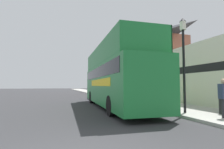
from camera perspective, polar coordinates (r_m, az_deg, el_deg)
The scene contains 9 objects.
ground_plane at distance 24.48m, azimuth -17.30°, elevation -7.13°, with size 144.00×144.00×0.00m, color #333335.
sidewalk at distance 22.86m, azimuth 2.28°, elevation -7.38°, with size 3.92×108.00×0.14m.
brick_terrace_rear at distance 30.65m, azimuth 7.01°, elevation 3.27°, with size 6.00×20.67×10.45m.
tour_bus at distance 12.77m, azimuth 0.60°, elevation -2.01°, with size 3.08×11.60×4.36m.
parked_car_ahead_of_bus at distance 20.31m, azimuth -4.33°, elevation -6.20°, with size 2.00×4.42×1.41m.
pedestrian_second at distance 9.38m, azimuth 32.76°, elevation -5.40°, with size 0.46×0.25×1.75m.
lamp_post_nearest at distance 10.27m, azimuth 22.28°, elevation 8.21°, with size 0.35×0.35×5.13m.
lamp_post_second at distance 16.29m, azimuth 6.08°, elevation 3.30°, with size 0.35×0.35×4.95m.
litter_bin at distance 10.62m, azimuth 32.67°, elevation -8.29°, with size 0.48×0.48×0.88m.
Camera 1 is at (-0.24, -3.43, 1.59)m, focal length 28.00 mm.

